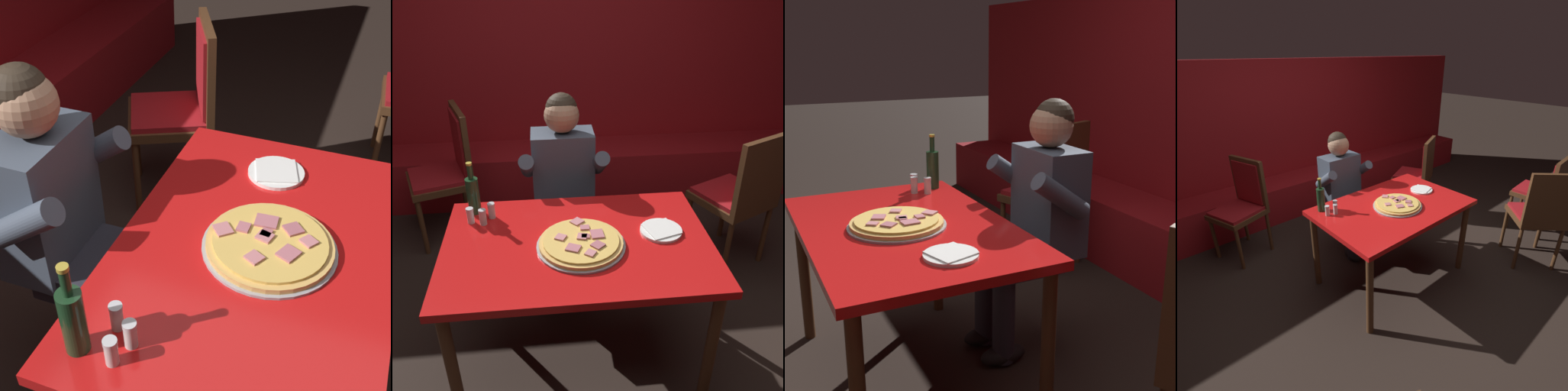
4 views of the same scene
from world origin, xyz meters
TOP-DOWN VIEW (x-y plane):
  - ground_plane at (0.00, 0.00)m, footprint 24.00×24.00m
  - booth_wall_panel at (0.00, 2.18)m, footprint 6.80×0.16m
  - booth_bench at (0.00, 1.86)m, footprint 6.46×0.48m
  - main_dining_table at (0.00, 0.00)m, footprint 1.30×0.86m
  - pizza at (0.01, -0.04)m, footprint 0.42×0.42m
  - plate_white_paper at (0.42, 0.04)m, footprint 0.21×0.21m
  - beer_bottle at (-0.52, 0.33)m, footprint 0.07×0.07m
  - shaker_red_pepper_flakes at (-0.53, 0.22)m, footprint 0.04×0.04m
  - shaker_parmesan at (-0.43, 0.26)m, footprint 0.04×0.04m
  - shaker_oregano at (-0.47, 0.20)m, footprint 0.04×0.04m
  - diner_seated_blue_shirt at (-0.02, 0.67)m, footprint 0.53×0.53m
  - dining_chair_far_right at (-0.86, 1.31)m, footprint 0.56×0.56m
  - dining_chair_by_booth at (1.17, 0.71)m, footprint 0.59×0.59m

SIDE VIEW (x-z plane):
  - ground_plane at x=0.00m, z-range 0.00..0.00m
  - booth_bench at x=0.00m, z-range 0.00..0.46m
  - dining_chair_far_right at x=-0.86m, z-range 0.08..1.10m
  - dining_chair_by_booth at x=1.17m, z-range 0.09..1.10m
  - main_dining_table at x=0.00m, z-range 0.30..1.06m
  - diner_seated_blue_shirt at x=-0.02m, z-range 0.07..1.34m
  - plate_white_paper at x=0.42m, z-range 0.76..0.78m
  - pizza at x=0.01m, z-range 0.76..0.81m
  - shaker_red_pepper_flakes at x=-0.53m, z-range 0.76..0.85m
  - shaker_parmesan at x=-0.43m, z-range 0.76..0.85m
  - shaker_oregano at x=-0.47m, z-range 0.76..0.85m
  - beer_bottle at x=-0.52m, z-range 0.73..1.02m
  - booth_wall_panel at x=0.00m, z-range 0.00..1.90m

